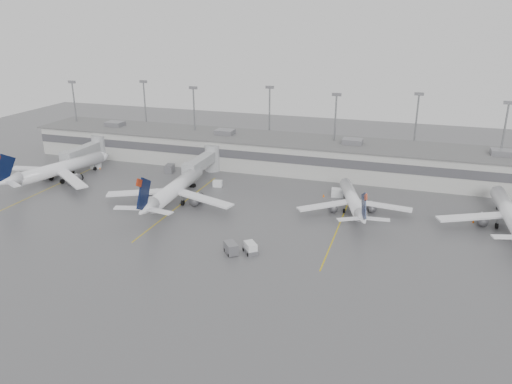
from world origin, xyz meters
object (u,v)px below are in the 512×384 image
(baggage_tug, at_px, (250,249))
(jet_mid_left, at_px, (173,189))
(jet_far_left, at_px, (57,169))
(jet_far_right, at_px, (510,214))
(jet_mid_right, at_px, (353,200))

(baggage_tug, bearing_deg, jet_mid_left, 103.94)
(jet_far_left, bearing_deg, baggage_tug, -5.30)
(jet_mid_left, height_order, baggage_tug, jet_mid_left)
(jet_far_left, relative_size, baggage_tug, 8.89)
(jet_mid_left, height_order, jet_far_right, jet_mid_left)
(jet_mid_right, bearing_deg, jet_far_right, -15.35)
(jet_mid_left, xyz_separation_m, jet_far_right, (68.30, 7.83, -0.19))
(jet_far_left, bearing_deg, jet_mid_left, 7.72)
(jet_far_left, distance_m, jet_mid_right, 72.82)
(jet_far_left, relative_size, jet_far_right, 1.02)
(jet_mid_right, relative_size, jet_far_right, 0.84)
(jet_mid_left, bearing_deg, baggage_tug, -39.45)
(baggage_tug, bearing_deg, jet_far_left, 119.34)
(jet_far_right, xyz_separation_m, baggage_tug, (-44.55, -25.53, -2.36))
(jet_far_left, bearing_deg, jet_mid_right, 17.56)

